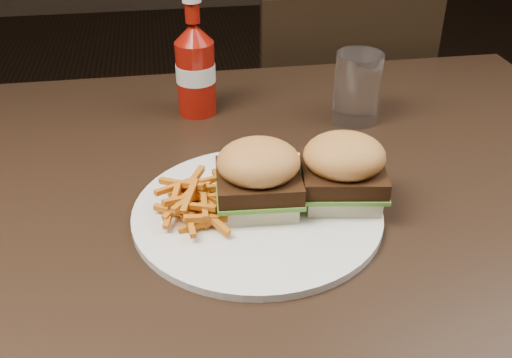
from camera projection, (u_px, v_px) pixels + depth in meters
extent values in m
cube|color=black|center=(249.00, 184.00, 0.88)|extent=(1.20, 0.80, 0.04)
cube|color=black|center=(323.00, 141.00, 1.62)|extent=(0.43, 0.43, 0.04)
cylinder|color=white|center=(257.00, 213.00, 0.77)|extent=(0.32, 0.32, 0.01)
cube|color=beige|center=(258.00, 199.00, 0.77)|extent=(0.10, 0.09, 0.02)
cube|color=beige|center=(341.00, 192.00, 0.79)|extent=(0.11, 0.10, 0.02)
cylinder|color=maroon|center=(196.00, 80.00, 1.01)|extent=(0.07, 0.07, 0.13)
cylinder|color=white|center=(357.00, 89.00, 0.99)|extent=(0.08, 0.08, 0.12)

